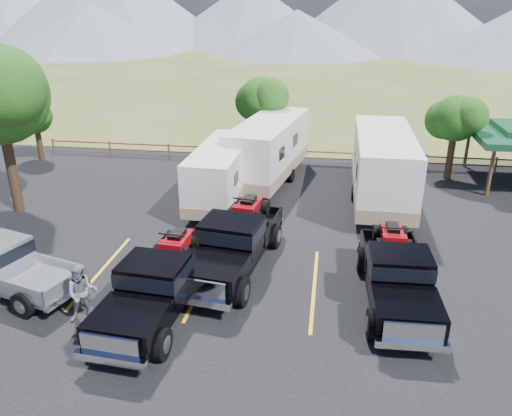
# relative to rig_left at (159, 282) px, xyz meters

# --- Properties ---
(ground) EXTENTS (320.00, 320.00, 0.00)m
(ground) POSITION_rel_rig_left_xyz_m (2.93, -1.87, -1.08)
(ground) COLOR #4A5725
(ground) RESTS_ON ground
(asphalt_lot) EXTENTS (44.00, 34.00, 0.04)m
(asphalt_lot) POSITION_rel_rig_left_xyz_m (2.93, 1.13, -1.06)
(asphalt_lot) COLOR black
(asphalt_lot) RESTS_ON ground
(stall_lines) EXTENTS (12.12, 5.50, 0.01)m
(stall_lines) POSITION_rel_rig_left_xyz_m (2.93, 2.13, -1.04)
(stall_lines) COLOR yellow
(stall_lines) RESTS_ON asphalt_lot
(tree_ne_a) EXTENTS (3.11, 2.92, 4.76)m
(tree_ne_a) POSITION_rel_rig_left_xyz_m (11.91, 15.14, 2.40)
(tree_ne_a) COLOR black
(tree_ne_a) RESTS_ON ground
(tree_north) EXTENTS (3.46, 3.24, 5.25)m
(tree_north) POSITION_rel_rig_left_xyz_m (0.91, 17.15, 2.75)
(tree_north) COLOR black
(tree_north) RESTS_ON ground
(tree_nw_small) EXTENTS (2.59, 2.43, 3.85)m
(tree_nw_small) POSITION_rel_rig_left_xyz_m (-13.09, 15.14, 1.70)
(tree_nw_small) COLOR black
(tree_nw_small) RESTS_ON ground
(rail_fence) EXTENTS (36.12, 0.12, 1.00)m
(rail_fence) POSITION_rel_rig_left_xyz_m (4.93, 16.63, -0.48)
(rail_fence) COLOR brown
(rail_fence) RESTS_ON ground
(mountain_range) EXTENTS (209.00, 71.00, 20.00)m
(mountain_range) POSITION_rel_rig_left_xyz_m (-4.69, 104.11, 6.79)
(mountain_range) COLOR slate
(mountain_range) RESTS_ON ground
(rig_left) EXTENTS (2.68, 6.63, 2.17)m
(rig_left) POSITION_rel_rig_left_xyz_m (0.00, 0.00, 0.00)
(rig_left) COLOR black
(rig_left) RESTS_ON asphalt_lot
(rig_center) EXTENTS (3.15, 7.12, 2.30)m
(rig_center) POSITION_rel_rig_left_xyz_m (1.85, 3.17, 0.06)
(rig_center) COLOR black
(rig_center) RESTS_ON asphalt_lot
(rig_right) EXTENTS (2.42, 6.44, 2.13)m
(rig_right) POSITION_rel_rig_left_xyz_m (7.66, 1.78, -0.02)
(rig_right) COLOR black
(rig_right) RESTS_ON asphalt_lot
(trailer_left) EXTENTS (2.38, 8.44, 2.93)m
(trailer_left) POSITION_rel_rig_left_xyz_m (0.03, 9.48, 0.49)
(trailer_left) COLOR white
(trailer_left) RESTS_ON asphalt_lot
(trailer_center) EXTENTS (3.89, 9.96, 3.44)m
(trailer_center) POSITION_rel_rig_left_xyz_m (1.90, 13.12, 0.76)
(trailer_center) COLOR white
(trailer_center) RESTS_ON asphalt_lot
(trailer_right) EXTENTS (2.75, 10.22, 3.56)m
(trailer_right) POSITION_rel_rig_left_xyz_m (7.80, 10.65, 0.82)
(trailer_right) COLOR white
(trailer_right) RESTS_ON asphalt_lot
(pickup_silver) EXTENTS (6.35, 3.56, 1.82)m
(pickup_silver) POSITION_rel_rig_left_xyz_m (-5.75, 0.39, -0.10)
(pickup_silver) COLOR #999BA1
(pickup_silver) RESTS_ON asphalt_lot
(person_b) EXTENTS (1.16, 1.06, 1.94)m
(person_b) POSITION_rel_rig_left_xyz_m (-2.19, -0.88, -0.07)
(person_b) COLOR slate
(person_b) RESTS_ON asphalt_lot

